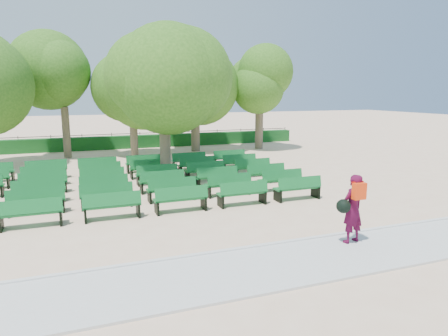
% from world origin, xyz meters
% --- Properties ---
extents(ground, '(120.00, 120.00, 0.00)m').
position_xyz_m(ground, '(0.00, 0.00, 0.00)').
color(ground, beige).
extents(paving, '(30.00, 2.20, 0.06)m').
position_xyz_m(paving, '(0.00, -7.40, 0.03)').
color(paving, silver).
rests_on(paving, ground).
extents(curb, '(30.00, 0.12, 0.10)m').
position_xyz_m(curb, '(0.00, -6.25, 0.05)').
color(curb, silver).
rests_on(curb, ground).
extents(hedge, '(26.00, 0.70, 0.90)m').
position_xyz_m(hedge, '(0.00, 14.00, 0.45)').
color(hedge, '#14501C').
rests_on(hedge, ground).
extents(fence, '(26.00, 0.10, 1.02)m').
position_xyz_m(fence, '(0.00, 14.40, 0.00)').
color(fence, black).
rests_on(fence, ground).
extents(tree_line, '(21.80, 6.80, 7.04)m').
position_xyz_m(tree_line, '(0.00, 10.00, 0.00)').
color(tree_line, '#3B701E').
rests_on(tree_line, ground).
extents(bench_array, '(1.81, 0.68, 1.12)m').
position_xyz_m(bench_array, '(-1.38, 1.21, 0.09)').
color(bench_array, '#126B2B').
rests_on(bench_array, ground).
extents(tree_among, '(4.47, 4.47, 6.18)m').
position_xyz_m(tree_among, '(0.20, 1.99, 4.15)').
color(tree_among, brown).
rests_on(tree_among, ground).
extents(person, '(0.89, 0.57, 1.82)m').
position_xyz_m(person, '(3.17, -6.84, 1.00)').
color(person, '#460A26').
rests_on(person, ground).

